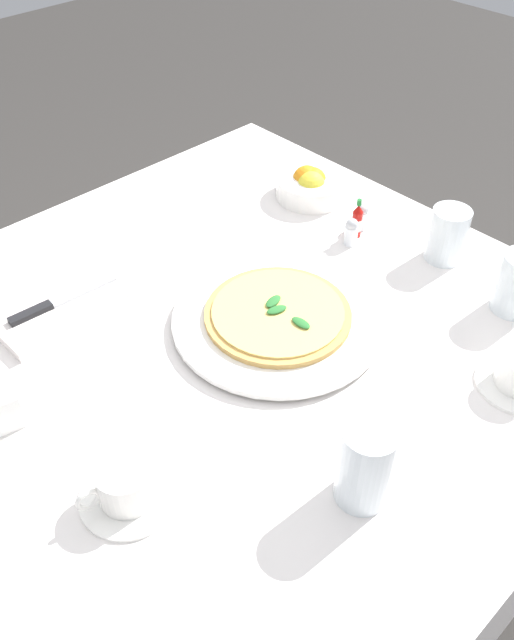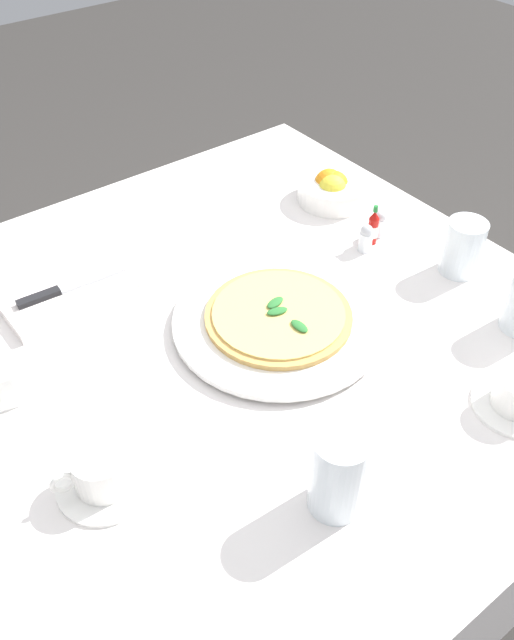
# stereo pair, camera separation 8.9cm
# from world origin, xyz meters

# --- Properties ---
(ground_plane) EXTENTS (8.00, 8.00, 0.00)m
(ground_plane) POSITION_xyz_m (0.00, 0.00, 0.00)
(ground_plane) COLOR #33302D
(dining_table) EXTENTS (1.10, 1.10, 0.74)m
(dining_table) POSITION_xyz_m (0.00, 0.00, 0.61)
(dining_table) COLOR white
(dining_table) RESTS_ON ground_plane
(pizza_plate) EXTENTS (0.35, 0.35, 0.02)m
(pizza_plate) POSITION_xyz_m (0.07, -0.03, 0.75)
(pizza_plate) COLOR white
(pizza_plate) RESTS_ON dining_table
(pizza) EXTENTS (0.25, 0.25, 0.02)m
(pizza) POSITION_xyz_m (0.07, -0.03, 0.76)
(pizza) COLOR tan
(pizza) RESTS_ON pizza_plate
(coffee_cup_far_left) EXTENTS (0.13, 0.13, 0.06)m
(coffee_cup_far_left) POSITION_xyz_m (-0.31, -0.14, 0.77)
(coffee_cup_far_left) COLOR white
(coffee_cup_far_left) RESTS_ON dining_table
(water_glass_right_edge) EXTENTS (0.07, 0.07, 0.13)m
(water_glass_right_edge) POSITION_xyz_m (-0.09, -0.34, 0.80)
(water_glass_right_edge) COLOR white
(water_glass_right_edge) RESTS_ON dining_table
(water_glass_back_corner) EXTENTS (0.07, 0.07, 0.10)m
(water_glass_back_corner) POSITION_xyz_m (0.43, -0.11, 0.79)
(water_glass_back_corner) COLOR white
(water_glass_back_corner) RESTS_ON dining_table
(napkin_folded) EXTENTS (0.22, 0.13, 0.02)m
(napkin_folded) POSITION_xyz_m (-0.19, 0.25, 0.75)
(napkin_folded) COLOR white
(napkin_folded) RESTS_ON dining_table
(dinner_knife) EXTENTS (0.20, 0.03, 0.01)m
(dinner_knife) POSITION_xyz_m (-0.18, 0.25, 0.76)
(dinner_knife) COLOR silver
(dinner_knife) RESTS_ON napkin_folded
(citrus_bowl) EXTENTS (0.15, 0.15, 0.07)m
(citrus_bowl) POSITION_xyz_m (0.40, 0.21, 0.77)
(citrus_bowl) COLOR white
(citrus_bowl) RESTS_ON dining_table
(hot_sauce_bottle) EXTENTS (0.02, 0.02, 0.08)m
(hot_sauce_bottle) POSITION_xyz_m (0.36, 0.05, 0.77)
(hot_sauce_bottle) COLOR #B7140F
(hot_sauce_bottle) RESTS_ON dining_table
(salt_shaker) EXTENTS (0.03, 0.03, 0.06)m
(salt_shaker) POSITION_xyz_m (0.39, 0.06, 0.77)
(salt_shaker) COLOR white
(salt_shaker) RESTS_ON dining_table
(pepper_shaker) EXTENTS (0.03, 0.03, 0.06)m
(pepper_shaker) POSITION_xyz_m (0.33, 0.04, 0.77)
(pepper_shaker) COLOR white
(pepper_shaker) RESTS_ON dining_table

